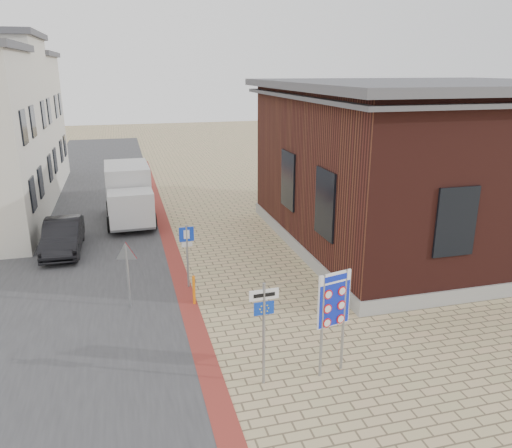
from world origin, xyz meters
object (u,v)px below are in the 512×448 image
sedan (63,236)px  essen_sign (264,318)px  border_sign (334,302)px  box_truck (129,193)px  bollard (194,290)px  parking_sign (187,246)px

sedan → essen_sign: essen_sign is taller
sedan → border_sign: bearing=-55.7°
sedan → border_sign: (7.26, -10.92, 1.27)m
box_truck → bollard: bearing=-81.7°
essen_sign → bollard: size_ratio=2.65×
sedan → bollard: sedan is taller
parking_sign → bollard: 1.71m
border_sign → bollard: 5.57m
border_sign → essen_sign: 1.75m
sedan → box_truck: size_ratio=0.77×
border_sign → essen_sign: (-1.74, -0.00, -0.19)m
sedan → border_sign: size_ratio=1.50×
sedan → parking_sign: 6.73m
box_truck → border_sign: bearing=-74.5°
parking_sign → bollard: size_ratio=2.28×
essen_sign → parking_sign: essen_sign is taller
sedan → parking_sign: size_ratio=1.80×
parking_sign → essen_sign: bearing=-83.6°
sedan → box_truck: bearing=54.2°
box_truck → essen_sign: box_truck is taller
bollard → border_sign: bearing=-59.3°
box_truck → essen_sign: (2.73, -14.70, 0.35)m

